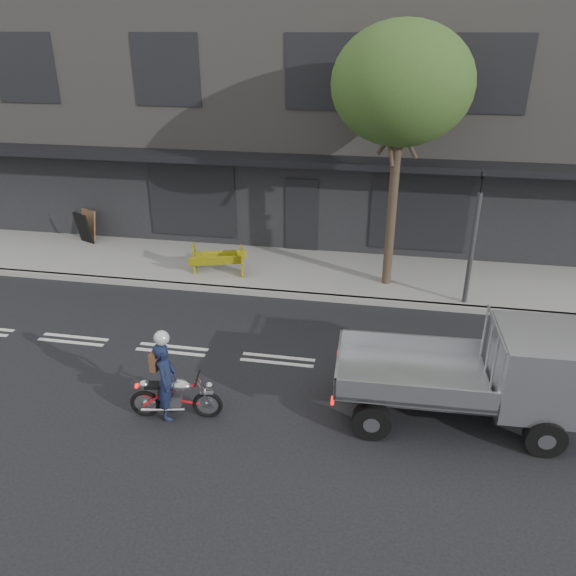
{
  "coord_description": "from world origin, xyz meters",
  "views": [
    {
      "loc": [
        2.08,
        -10.11,
        6.53
      ],
      "look_at": [
        0.14,
        0.5,
        1.5
      ],
      "focal_mm": 35.0,
      "sensor_mm": 36.0,
      "label": 1
    }
  ],
  "objects_px": {
    "traffic_light_pole": "(472,247)",
    "rider": "(166,381)",
    "flatbed_ute": "(516,370)",
    "sandwich_board": "(84,228)",
    "motorcycle": "(176,396)",
    "construction_barrier": "(216,262)",
    "street_tree": "(402,85)"
  },
  "relations": [
    {
      "from": "street_tree",
      "to": "flatbed_ute",
      "type": "relative_size",
      "value": 1.57
    },
    {
      "from": "street_tree",
      "to": "flatbed_ute",
      "type": "distance_m",
      "value": 7.27
    },
    {
      "from": "street_tree",
      "to": "traffic_light_pole",
      "type": "height_order",
      "value": "street_tree"
    },
    {
      "from": "construction_barrier",
      "to": "rider",
      "type": "bearing_deg",
      "value": -81.17
    },
    {
      "from": "motorcycle",
      "to": "sandwich_board",
      "type": "relative_size",
      "value": 1.68
    },
    {
      "from": "construction_barrier",
      "to": "sandwich_board",
      "type": "distance_m",
      "value": 5.27
    },
    {
      "from": "sandwich_board",
      "to": "construction_barrier",
      "type": "bearing_deg",
      "value": 4.72
    },
    {
      "from": "rider",
      "to": "flatbed_ute",
      "type": "xyz_separation_m",
      "value": [
        6.08,
        0.9,
        0.36
      ]
    },
    {
      "from": "street_tree",
      "to": "sandwich_board",
      "type": "bearing_deg",
      "value": 171.92
    },
    {
      "from": "street_tree",
      "to": "sandwich_board",
      "type": "xyz_separation_m",
      "value": [
        -9.69,
        1.38,
        -4.62
      ]
    },
    {
      "from": "street_tree",
      "to": "flatbed_ute",
      "type": "bearing_deg",
      "value": -67.44
    },
    {
      "from": "rider",
      "to": "sandwich_board",
      "type": "xyz_separation_m",
      "value": [
        -5.9,
        7.79,
        -0.11
      ]
    },
    {
      "from": "motorcycle",
      "to": "sandwich_board",
      "type": "height_order",
      "value": "sandwich_board"
    },
    {
      "from": "motorcycle",
      "to": "flatbed_ute",
      "type": "distance_m",
      "value": 6.04
    },
    {
      "from": "flatbed_ute",
      "to": "sandwich_board",
      "type": "xyz_separation_m",
      "value": [
        -11.98,
        6.89,
        -0.47
      ]
    },
    {
      "from": "street_tree",
      "to": "sandwich_board",
      "type": "relative_size",
      "value": 6.67
    },
    {
      "from": "street_tree",
      "to": "rider",
      "type": "bearing_deg",
      "value": -120.61
    },
    {
      "from": "traffic_light_pole",
      "to": "construction_barrier",
      "type": "relative_size",
      "value": 2.33
    },
    {
      "from": "motorcycle",
      "to": "flatbed_ute",
      "type": "bearing_deg",
      "value": -0.07
    },
    {
      "from": "street_tree",
      "to": "sandwich_board",
      "type": "height_order",
      "value": "street_tree"
    },
    {
      "from": "construction_barrier",
      "to": "traffic_light_pole",
      "type": "bearing_deg",
      "value": -3.87
    },
    {
      "from": "motorcycle",
      "to": "construction_barrier",
      "type": "relative_size",
      "value": 1.13
    },
    {
      "from": "sandwich_board",
      "to": "street_tree",
      "type": "bearing_deg",
      "value": 16.28
    },
    {
      "from": "traffic_light_pole",
      "to": "rider",
      "type": "height_order",
      "value": "traffic_light_pole"
    },
    {
      "from": "street_tree",
      "to": "traffic_light_pole",
      "type": "distance_m",
      "value": 4.23
    },
    {
      "from": "motorcycle",
      "to": "rider",
      "type": "height_order",
      "value": "rider"
    },
    {
      "from": "traffic_light_pole",
      "to": "sandwich_board",
      "type": "relative_size",
      "value": 3.46
    },
    {
      "from": "motorcycle",
      "to": "sandwich_board",
      "type": "bearing_deg",
      "value": 119.15
    },
    {
      "from": "flatbed_ute",
      "to": "sandwich_board",
      "type": "bearing_deg",
      "value": 148.23
    },
    {
      "from": "street_tree",
      "to": "rider",
      "type": "distance_m",
      "value": 8.71
    },
    {
      "from": "traffic_light_pole",
      "to": "sandwich_board",
      "type": "distance_m",
      "value": 11.94
    },
    {
      "from": "traffic_light_pole",
      "to": "construction_barrier",
      "type": "xyz_separation_m",
      "value": [
        -6.73,
        0.46,
        -1.08
      ]
    }
  ]
}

